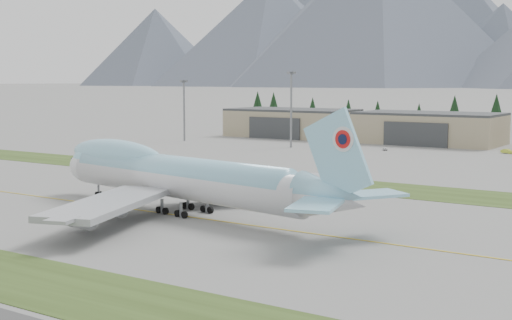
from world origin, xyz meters
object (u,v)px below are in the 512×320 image
Objects in this scene: hangar_center at (429,128)px; service_vehicle_b at (507,154)px; boeing_747_freighter at (178,176)px; hangar_left at (292,123)px; service_vehicle_a at (385,150)px.

hangar_center is 37.34m from service_vehicle_b.
boeing_747_freighter reaches higher than hangar_center.
boeing_747_freighter is 147.89m from hangar_center.
hangar_left is at bearing 180.00° from hangar_center.
boeing_747_freighter is 129.94m from service_vehicle_b.
service_vehicle_b is (86.43, -19.44, -5.39)m from hangar_left.
hangar_center is at bearing 0.00° from hangar_left.
boeing_747_freighter is 117.79m from service_vehicle_a.
hangar_center is at bearing 52.53° from service_vehicle_a.
hangar_left is 15.63× the size of service_vehicle_a.
service_vehicle_a is (-3.05, -30.67, -5.39)m from hangar_center.
hangar_center reaches higher than service_vehicle_a.
service_vehicle_a is (-13.47, 116.86, -6.06)m from boeing_747_freighter.
hangar_center is 15.63× the size of service_vehicle_a.
service_vehicle_b is at bearing 90.22° from boeing_747_freighter.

